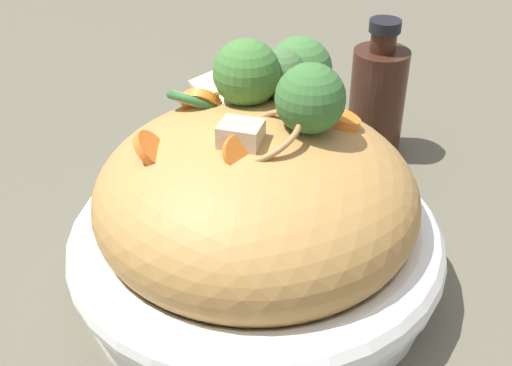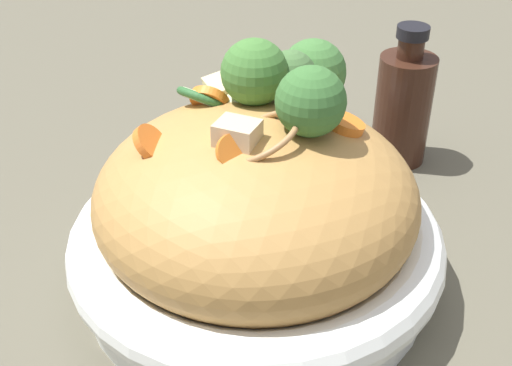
{
  "view_description": "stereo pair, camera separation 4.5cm",
  "coord_description": "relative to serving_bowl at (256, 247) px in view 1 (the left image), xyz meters",
  "views": [
    {
      "loc": [
        0.17,
        -0.34,
        0.33
      ],
      "look_at": [
        0.0,
        0.0,
        0.08
      ],
      "focal_mm": 46.52,
      "sensor_mm": 36.0,
      "label": 1
    },
    {
      "loc": [
        0.21,
        -0.31,
        0.33
      ],
      "look_at": [
        0.0,
        0.0,
        0.08
      ],
      "focal_mm": 46.52,
      "sensor_mm": 36.0,
      "label": 2
    }
  ],
  "objects": [
    {
      "name": "serving_bowl",
      "position": [
        0.0,
        0.0,
        0.0
      ],
      "size": [
        0.27,
        0.27,
        0.06
      ],
      "color": "white",
      "rests_on": "ground_plane"
    },
    {
      "name": "noodle_heap",
      "position": [
        0.0,
        -0.0,
        0.05
      ],
      "size": [
        0.22,
        0.22,
        0.12
      ],
      "color": "#B48345",
      "rests_on": "serving_bowl"
    },
    {
      "name": "broccoli_florets",
      "position": [
        -0.0,
        0.05,
        0.11
      ],
      "size": [
        0.11,
        0.13,
        0.08
      ],
      "color": "#95B473",
      "rests_on": "serving_bowl"
    },
    {
      "name": "chicken_chunks",
      "position": [
        -0.02,
        0.06,
        0.09
      ],
      "size": [
        0.09,
        0.14,
        0.04
      ],
      "color": "beige",
      "rests_on": "serving_bowl"
    },
    {
      "name": "ground_plane",
      "position": [
        0.0,
        0.0,
        -0.03
      ],
      "size": [
        3.0,
        3.0,
        0.0
      ],
      "primitive_type": "plane",
      "color": "#595544"
    },
    {
      "name": "zucchini_slices",
      "position": [
        -0.05,
        0.03,
        0.09
      ],
      "size": [
        0.07,
        0.06,
        0.03
      ],
      "color": "beige",
      "rests_on": "serving_bowl"
    },
    {
      "name": "carrot_coins",
      "position": [
        -0.01,
        0.01,
        0.09
      ],
      "size": [
        0.13,
        0.12,
        0.03
      ],
      "color": "orange",
      "rests_on": "serving_bowl"
    },
    {
      "name": "soy_sauce_bottle",
      "position": [
        0.02,
        0.22,
        0.03
      ],
      "size": [
        0.05,
        0.05,
        0.13
      ],
      "color": "#381E14",
      "rests_on": "ground_plane"
    }
  ]
}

